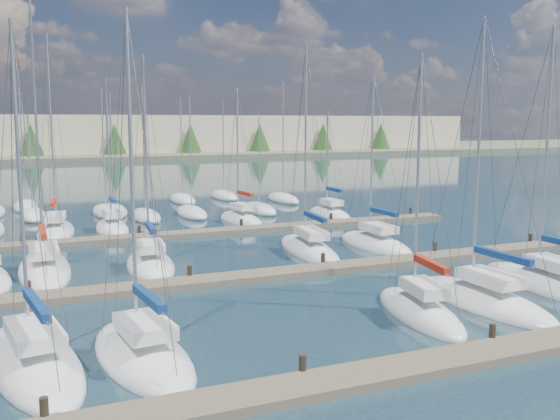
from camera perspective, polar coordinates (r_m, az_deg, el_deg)
name	(u,v)px	position (r m, az deg, el deg)	size (l,w,h in m)	color
ground	(126,193)	(76.31, -13.88, 1.49)	(400.00, 400.00, 0.00)	#233B46
dock_near	(419,366)	(22.54, 12.58, -13.75)	(44.00, 1.93, 1.10)	#6B5E4C
dock_mid	(265,275)	(34.27, -1.35, -5.94)	(44.00, 1.93, 1.10)	#6B5E4C
dock_far	(195,233)	(47.26, -7.75, -2.11)	(44.00, 1.93, 1.10)	#6B5E4C
sailboat_i	(44,269)	(37.92, -20.73, -5.05)	(3.01, 9.99, 15.93)	white
sailboat_e	(483,300)	(30.95, 18.05, -7.84)	(2.93, 8.84, 13.92)	white
sailboat_o	(112,228)	(50.63, -15.09, -1.59)	(2.55, 6.62, 12.57)	white
sailboat_b	(34,361)	(23.95, -21.58, -12.75)	(4.04, 9.51, 12.62)	white
sailboat_d	(420,312)	(28.41, 12.65, -9.05)	(3.54, 7.55, 12.12)	white
sailboat_p	(241,220)	(53.14, -3.59, -0.88)	(2.86, 7.08, 12.01)	white
sailboat_c	(143,355)	(23.45, -12.46, -12.79)	(3.62, 8.03, 13.07)	white
sailboat_f	(550,285)	(34.95, 23.47, -6.31)	(3.62, 10.10, 13.94)	white
sailboat_q	(330,215)	(56.18, 4.56, -0.42)	(2.46, 6.80, 10.18)	white
sailboat_n	(56,231)	(50.44, -19.81, -1.82)	(3.79, 9.07, 15.69)	white
sailboat_j	(150,264)	(37.34, -11.78, -4.90)	(3.49, 7.92, 13.00)	white
sailboat_l	(375,244)	(43.12, 8.69, -3.08)	(2.75, 8.18, 12.41)	white
sailboat_k	(309,249)	(40.83, 2.65, -3.61)	(3.66, 9.58, 14.08)	white
distant_boats	(109,211)	(59.69, -15.37, -0.07)	(36.93, 20.75, 13.30)	#9EA0A5
shoreline	(4,126)	(164.58, -23.91, 7.05)	(400.00, 60.00, 38.00)	#666B51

